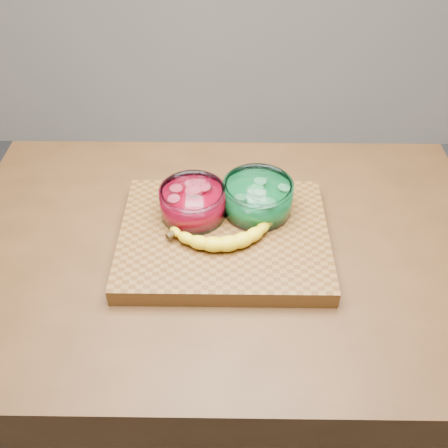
{
  "coord_description": "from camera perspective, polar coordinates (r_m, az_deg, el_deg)",
  "views": [
    {
      "loc": [
        0.01,
        -0.78,
        1.69
      ],
      "look_at": [
        0.0,
        0.0,
        0.96
      ],
      "focal_mm": 40.0,
      "sensor_mm": 36.0,
      "label": 1
    }
  ],
  "objects": [
    {
      "name": "ground",
      "position": [
        1.86,
        0.0,
        -22.22
      ],
      "size": [
        3.5,
        3.5,
        0.0
      ],
      "primitive_type": "plane",
      "color": "#58585C",
      "rests_on": "ground"
    },
    {
      "name": "counter",
      "position": [
        1.46,
        0.0,
        -14.8
      ],
      "size": [
        1.2,
        0.8,
        0.9
      ],
      "primitive_type": "cube",
      "color": "#4B2E16",
      "rests_on": "ground"
    },
    {
      "name": "cutting_board",
      "position": [
        1.09,
        0.0,
        -1.54
      ],
      "size": [
        0.45,
        0.35,
        0.04
      ],
      "primitive_type": "cube",
      "color": "brown",
      "rests_on": "counter"
    },
    {
      "name": "bowl_red",
      "position": [
        1.1,
        -3.56,
        2.49
      ],
      "size": [
        0.15,
        0.15,
        0.07
      ],
      "color": "white",
      "rests_on": "cutting_board"
    },
    {
      "name": "bowl_green",
      "position": [
        1.11,
        3.86,
        3.06
      ],
      "size": [
        0.15,
        0.15,
        0.07
      ],
      "color": "white",
      "rests_on": "cutting_board"
    },
    {
      "name": "banana",
      "position": [
        1.05,
        -0.15,
        -0.82
      ],
      "size": [
        0.26,
        0.14,
        0.04
      ],
      "primitive_type": null,
      "color": "yellow",
      "rests_on": "cutting_board"
    }
  ]
}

